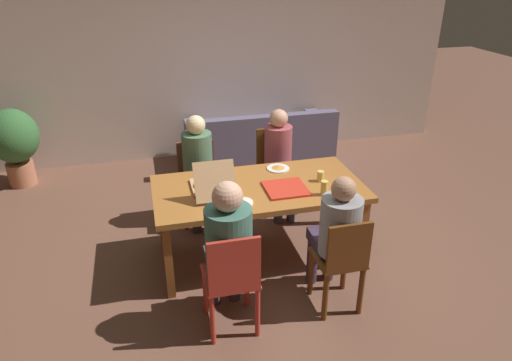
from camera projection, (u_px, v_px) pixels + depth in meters
ground_plane at (258, 255)px, 4.68m from camera, size 20.00×20.00×0.00m
back_wall at (208, 53)px, 6.54m from camera, size 7.32×0.12×2.98m
dining_table at (259, 193)px, 4.37m from camera, size 1.96×0.99×0.78m
chair_0 at (232, 279)px, 3.51m from camera, size 0.41×0.42×0.93m
person_0 at (228, 242)px, 3.51m from camera, size 0.36×0.52×1.29m
chair_1 at (198, 177)px, 5.19m from camera, size 0.43×0.42×0.88m
person_1 at (198, 162)px, 4.97m from camera, size 0.32×0.48×1.24m
chair_2 at (275, 166)px, 5.39m from camera, size 0.43×0.41×0.95m
person_2 at (279, 155)px, 5.18m from camera, size 0.31×0.51×1.23m
chair_3 at (341, 263)px, 3.77m from camera, size 0.38×0.40×0.90m
person_3 at (336, 229)px, 3.78m from camera, size 0.33×0.55×1.21m
pizza_box_0 at (212, 185)px, 4.26m from camera, size 0.36×0.53×0.35m
pizza_box_1 at (286, 188)px, 4.28m from camera, size 0.38×0.38×0.02m
plate_0 at (242, 203)px, 4.04m from camera, size 0.20×0.20×0.01m
plate_1 at (278, 168)px, 4.69m from camera, size 0.23×0.23×0.03m
drinking_glass_0 at (324, 188)px, 4.16m from camera, size 0.07×0.07×0.14m
drinking_glass_1 at (320, 176)px, 4.42m from camera, size 0.07×0.07×0.10m
couch at (260, 144)px, 6.66m from camera, size 2.05×0.89×0.81m
potted_plant at (14, 140)px, 5.88m from camera, size 0.63×0.63×1.02m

